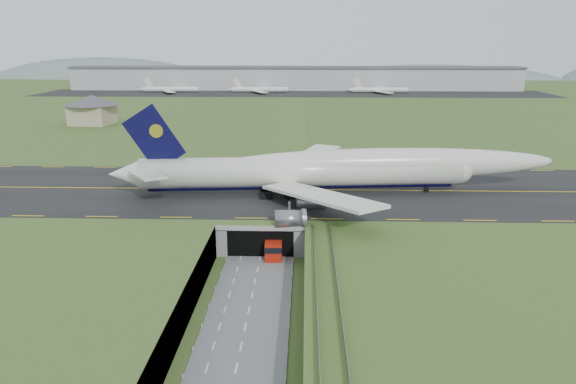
{
  "coord_description": "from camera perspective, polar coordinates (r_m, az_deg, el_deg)",
  "views": [
    {
      "loc": [
        8.1,
        -86.67,
        37.78
      ],
      "look_at": [
        4.58,
        20.0,
        9.08
      ],
      "focal_mm": 35.0,
      "sensor_mm": 36.0,
      "label": 1
    }
  ],
  "objects": [
    {
      "name": "ground",
      "position": [
        94.89,
        -3.2,
        -8.44
      ],
      "size": [
        900.0,
        900.0,
        0.0
      ],
      "primitive_type": "plane",
      "color": "#375120",
      "rests_on": "ground"
    },
    {
      "name": "jumbo_jet",
      "position": [
        119.52,
        4.66,
        2.28
      ],
      "size": [
        95.44,
        61.0,
        20.27
      ],
      "rotation": [
        0.0,
        0.0,
        0.1
      ],
      "color": "silver",
      "rests_on": "ground"
    },
    {
      "name": "distant_hills",
      "position": [
        521.4,
        8.21,
        10.3
      ],
      "size": [
        700.0,
        91.0,
        60.0
      ],
      "color": "slate",
      "rests_on": "ground"
    },
    {
      "name": "tunnel_portal",
      "position": [
        109.27,
        -2.46,
        -3.34
      ],
      "size": [
        17.0,
        22.3,
        6.0
      ],
      "color": "gray",
      "rests_on": "ground"
    },
    {
      "name": "taxiway",
      "position": [
        124.06,
        -1.92,
        0.24
      ],
      "size": [
        800.0,
        44.0,
        0.18
      ],
      "primitive_type": "cube",
      "color": "black",
      "rests_on": "airfield_deck"
    },
    {
      "name": "airfield_deck",
      "position": [
        93.74,
        -3.23,
        -6.75
      ],
      "size": [
        800.0,
        800.0,
        6.0
      ],
      "primitive_type": "cube",
      "color": "gray",
      "rests_on": "ground"
    },
    {
      "name": "shuttle_tram",
      "position": [
        102.35,
        -1.45,
        -5.53
      ],
      "size": [
        3.39,
        8.28,
        3.32
      ],
      "rotation": [
        0.0,
        0.0,
        0.03
      ],
      "color": "#AA1A0B",
      "rests_on": "ground"
    },
    {
      "name": "service_building",
      "position": [
        235.91,
        -19.3,
        8.15
      ],
      "size": [
        23.51,
        23.51,
        11.57
      ],
      "rotation": [
        0.0,
        0.0,
        -0.12
      ],
      "color": "tan",
      "rests_on": "ground"
    },
    {
      "name": "cargo_terminal",
      "position": [
        386.9,
        0.68,
        11.52
      ],
      "size": [
        320.0,
        67.0,
        15.6
      ],
      "color": "#B2B2B2",
      "rests_on": "ground"
    },
    {
      "name": "guideway",
      "position": [
        75.01,
        3.99,
        -10.63
      ],
      "size": [
        3.0,
        53.0,
        7.05
      ],
      "color": "#A8A8A3",
      "rests_on": "ground"
    },
    {
      "name": "trench_road",
      "position": [
        88.05,
        -3.63,
        -10.32
      ],
      "size": [
        12.0,
        75.0,
        0.2
      ],
      "primitive_type": "cube",
      "color": "slate",
      "rests_on": "ground"
    }
  ]
}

